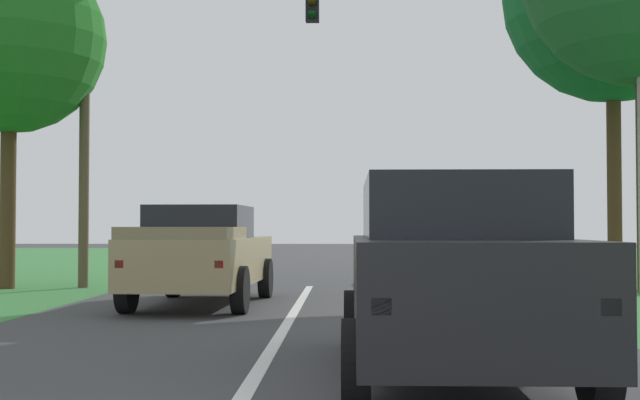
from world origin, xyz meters
name	(u,v)px	position (x,y,z in m)	size (l,w,h in m)	color
ground_plane	(292,316)	(0.00, 9.03, 0.00)	(120.00, 120.00, 0.00)	#424244
red_suv_near	(452,271)	(1.91, 3.41, 1.01)	(2.15, 4.92, 1.92)	black
pickup_truck_lead	(202,254)	(-1.78, 10.86, 0.95)	(2.29, 5.46, 1.83)	tan
traffic_light	(147,73)	(-3.87, 15.40, 5.13)	(6.19, 0.40, 7.94)	brown
keep_moving_sign	(518,226)	(4.82, 14.88, 1.46)	(0.60, 0.09, 2.28)	gray
crossing_suv_far	(486,246)	(4.63, 18.19, 0.92)	(4.28, 2.16, 1.77)	silver
extra_tree_1	(10,40)	(-7.05, 15.02, 5.87)	(4.47, 4.47, 8.13)	#4C351E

